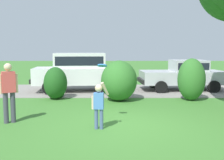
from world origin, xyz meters
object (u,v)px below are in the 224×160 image
object	(u,v)px
frisbee	(102,66)
parked_suv	(80,70)
adult_onlooker	(8,89)
parked_sedan	(184,74)
child_thrower	(99,103)

from	to	relation	value
frisbee	parked_suv	bearing A→B (deg)	102.65
parked_suv	adult_onlooker	size ratio (longest dim) A/B	2.78
parked_sedan	adult_onlooker	bearing A→B (deg)	-136.42
parked_suv	child_thrower	bearing A→B (deg)	-79.27
parked_suv	child_thrower	distance (m)	6.76
child_thrower	frisbee	size ratio (longest dim) A/B	4.53
frisbee	adult_onlooker	distance (m)	2.78
parked_sedan	parked_suv	xyz separation A→B (m)	(-5.32, -0.35, 0.23)
parked_suv	adult_onlooker	xyz separation A→B (m)	(-1.37, -6.01, -0.09)
adult_onlooker	parked_suv	bearing A→B (deg)	77.16
child_thrower	frisbee	xyz separation A→B (m)	(0.07, 0.72, 0.95)
adult_onlooker	child_thrower	bearing A→B (deg)	-13.47
parked_sedan	parked_suv	world-z (taller)	parked_suv
frisbee	parked_sedan	bearing A→B (deg)	57.54
parked_sedan	parked_suv	size ratio (longest dim) A/B	0.93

